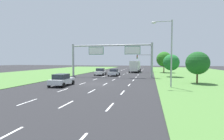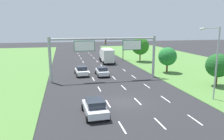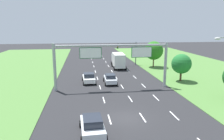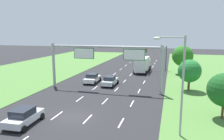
{
  "view_description": "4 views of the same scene",
  "coord_description": "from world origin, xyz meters",
  "views": [
    {
      "loc": [
        8.14,
        -24.41,
        3.41
      ],
      "look_at": [
        0.77,
        9.0,
        1.59
      ],
      "focal_mm": 28.0,
      "sensor_mm": 36.0,
      "label": 1
    },
    {
      "loc": [
        -6.45,
        -22.79,
        8.54
      ],
      "look_at": [
        1.14,
        10.74,
        1.62
      ],
      "focal_mm": 35.0,
      "sensor_mm": 36.0,
      "label": 2
    },
    {
      "loc": [
        -4.33,
        -20.83,
        9.47
      ],
      "look_at": [
        0.09,
        11.65,
        2.78
      ],
      "focal_mm": 35.0,
      "sensor_mm": 36.0,
      "label": 3
    },
    {
      "loc": [
        9.72,
        -19.64,
        8.8
      ],
      "look_at": [
        0.86,
        12.59,
        2.9
      ],
      "focal_mm": 35.0,
      "sensor_mm": 36.0,
      "label": 4
    }
  ],
  "objects": [
    {
      "name": "car_lead_silver",
      "position": [
        -3.64,
        -2.86,
        0.82
      ],
      "size": [
        2.38,
        4.24,
        1.63
      ],
      "rotation": [
        0.0,
        0.0,
        0.04
      ],
      "color": "silver",
      "rests_on": "ground_plane"
    },
    {
      "name": "car_near_red",
      "position": [
        0.11,
        14.1,
        0.79
      ],
      "size": [
        2.08,
        4.28,
        1.57
      ],
      "rotation": [
        0.0,
        0.0,
        -0.01
      ],
      "color": "silver",
      "rests_on": "ground_plane"
    },
    {
      "name": "traffic_light_mast",
      "position": [
        6.61,
        30.72,
        3.87
      ],
      "size": [
        4.76,
        0.49,
        5.6
      ],
      "color": "#47494F",
      "rests_on": "ground_plane"
    },
    {
      "name": "roadside_tree_far",
      "position": [
        11.9,
        27.27,
        3.85
      ],
      "size": [
        4.25,
        4.25,
        5.98
      ],
      "color": "#513823",
      "rests_on": "ground_plane"
    },
    {
      "name": "roadside_tree_mid",
      "position": [
        12.38,
        13.94,
        3.06
      ],
      "size": [
        3.38,
        3.38,
        4.76
      ],
      "color": "#513823",
      "rests_on": "ground_plane"
    },
    {
      "name": "lane_dashes_inner_right",
      "position": [
        1.75,
        15.0,
        0.0
      ],
      "size": [
        0.14,
        68.4,
        0.01
      ],
      "color": "white",
      "rests_on": "ground_plane"
    },
    {
      "name": "street_lamp",
      "position": [
        10.32,
        -1.39,
        5.08
      ],
      "size": [
        2.61,
        0.32,
        8.5
      ],
      "color": "#9EA0A5",
      "rests_on": "ground_plane"
    },
    {
      "name": "car_mid_lane",
      "position": [
        -3.39,
        15.15,
        0.81
      ],
      "size": [
        2.31,
        4.42,
        1.64
      ],
      "rotation": [
        0.0,
        0.0,
        0.05
      ],
      "color": "white",
      "rests_on": "ground_plane"
    },
    {
      "name": "ground_plane",
      "position": [
        0.0,
        0.0,
        0.0
      ],
      "size": [
        200.0,
        200.0,
        0.0
      ],
      "primitive_type": "plane",
      "color": "#262628"
    },
    {
      "name": "lane_dashes_inner_left",
      "position": [
        -1.75,
        15.0,
        0.0
      ],
      "size": [
        0.14,
        68.4,
        0.01
      ],
      "color": "white",
      "rests_on": "ground_plane"
    },
    {
      "name": "sign_gantry",
      "position": [
        0.15,
        11.11,
        4.89
      ],
      "size": [
        17.24,
        0.44,
        7.0
      ],
      "color": "#9EA0A5",
      "rests_on": "ground_plane"
    },
    {
      "name": "box_truck",
      "position": [
        3.69,
        27.81,
        1.78
      ],
      "size": [
        2.9,
        8.13,
        3.32
      ],
      "rotation": [
        0.0,
        0.0,
        -0.04
      ],
      "color": "silver",
      "rests_on": "ground_plane"
    },
    {
      "name": "lane_dashes_slip",
      "position": [
        5.25,
        15.0,
        0.0
      ],
      "size": [
        0.14,
        68.4,
        0.01
      ],
      "color": "white",
      "rests_on": "ground_plane"
    }
  ]
}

